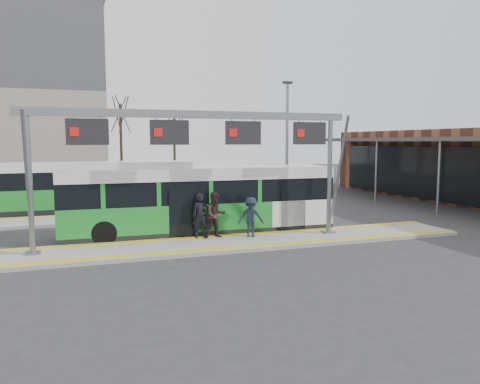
# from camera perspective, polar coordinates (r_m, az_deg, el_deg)

# --- Properties ---
(ground) EXTENTS (120.00, 120.00, 0.00)m
(ground) POSITION_cam_1_polar(r_m,az_deg,el_deg) (18.76, -3.65, -6.63)
(ground) COLOR #2D2D30
(ground) RESTS_ON ground
(platform_main) EXTENTS (22.00, 3.00, 0.15)m
(platform_main) POSITION_cam_1_polar(r_m,az_deg,el_deg) (18.75, -3.65, -6.40)
(platform_main) COLOR gray
(platform_main) RESTS_ON ground
(platform_second) EXTENTS (20.00, 3.00, 0.15)m
(platform_second) POSITION_cam_1_polar(r_m,az_deg,el_deg) (25.97, -17.02, -3.14)
(platform_second) COLOR gray
(platform_second) RESTS_ON ground
(tactile_main) EXTENTS (22.00, 2.65, 0.02)m
(tactile_main) POSITION_cam_1_polar(r_m,az_deg,el_deg) (18.73, -3.66, -6.15)
(tactile_main) COLOR yellow
(tactile_main) RESTS_ON platform_main
(tactile_second) EXTENTS (20.00, 0.35, 0.02)m
(tactile_second) POSITION_cam_1_polar(r_m,az_deg,el_deg) (27.10, -17.12, -2.58)
(tactile_second) COLOR yellow
(tactile_second) RESTS_ON platform_second
(gantry) EXTENTS (13.00, 1.68, 5.20)m
(gantry) POSITION_cam_1_polar(r_m,az_deg,el_deg) (18.46, -5.00, 6.60)
(gantry) COLOR slate
(gantry) RESTS_ON platform_main
(hero_bus) EXTENTS (12.08, 2.82, 3.30)m
(hero_bus) POSITION_cam_1_polar(r_m,az_deg,el_deg) (21.05, -5.01, -1.06)
(hero_bus) COLOR black
(hero_bus) RESTS_ON ground
(bg_bus_green) EXTENTS (11.73, 2.53, 2.93)m
(bg_bus_green) POSITION_cam_1_polar(r_m,az_deg,el_deg) (29.29, -18.50, 0.55)
(bg_bus_green) COLOR black
(bg_bus_green) RESTS_ON ground
(passenger_a) EXTENTS (0.69, 0.45, 1.86)m
(passenger_a) POSITION_cam_1_polar(r_m,az_deg,el_deg) (19.54, -4.82, -2.90)
(passenger_a) COLOR black
(passenger_a) RESTS_ON platform_main
(passenger_b) EXTENTS (0.98, 0.80, 1.91)m
(passenger_b) POSITION_cam_1_polar(r_m,az_deg,el_deg) (19.52, -2.99, -2.83)
(passenger_b) COLOR black
(passenger_b) RESTS_ON platform_main
(passenger_c) EXTENTS (1.20, 0.86, 1.68)m
(passenger_c) POSITION_cam_1_polar(r_m,az_deg,el_deg) (19.72, 1.33, -3.06)
(passenger_c) COLOR black
(passenger_c) RESTS_ON platform_main
(tree_left) EXTENTS (1.40, 1.40, 8.99)m
(tree_left) POSITION_cam_1_polar(r_m,az_deg,el_deg) (48.90, -14.37, 9.10)
(tree_left) COLOR #382B21
(tree_left) RESTS_ON ground
(tree_mid) EXTENTS (1.40, 1.40, 7.51)m
(tree_mid) POSITION_cam_1_polar(r_m,az_deg,el_deg) (51.98, -8.03, 7.80)
(tree_mid) COLOR #382B21
(tree_mid) RESTS_ON ground
(lamp_east) EXTENTS (0.50, 0.25, 7.39)m
(lamp_east) POSITION_cam_1_polar(r_m,az_deg,el_deg) (25.89, 5.75, 5.66)
(lamp_east) COLOR slate
(lamp_east) RESTS_ON ground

